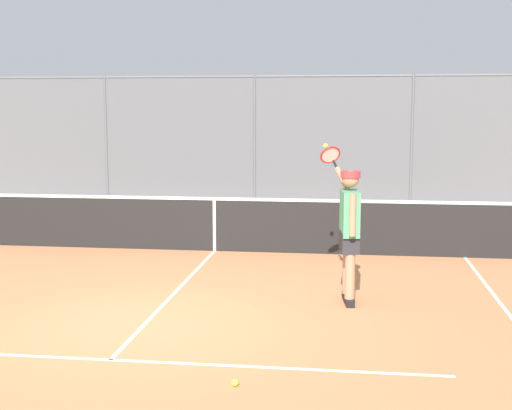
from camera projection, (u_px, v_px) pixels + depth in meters
The scene contains 6 objects.
ground_plane at pixel (145, 324), 8.25m from camera, with size 60.00×60.00×0.00m, color #C67A4C.
court_line_markings at pixel (99, 372), 6.75m from camera, with size 8.70×10.11×0.01m.
fence_backdrop at pixel (258, 153), 18.19m from camera, with size 18.35×1.37×3.34m.
tennis_net at pixel (215, 223), 12.46m from camera, with size 11.18×0.09×1.07m.
tennis_player at pixel (349, 225), 9.07m from camera, with size 0.59×1.39×2.02m.
tennis_ball_by_sideline at pixel (235, 383), 6.41m from camera, with size 0.07×0.07×0.07m, color #C1D138.
Camera 1 is at (-2.34, 7.75, 2.50)m, focal length 49.45 mm.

